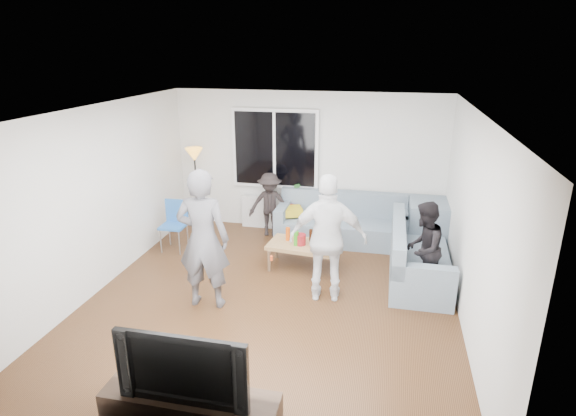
% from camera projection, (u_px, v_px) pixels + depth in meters
% --- Properties ---
extents(floor, '(5.00, 5.50, 0.04)m').
position_uv_depth(floor, '(272.00, 300.00, 6.59)').
color(floor, '#56351C').
rests_on(floor, ground).
extents(ceiling, '(5.00, 5.50, 0.04)m').
position_uv_depth(ceiling, '(270.00, 109.00, 5.72)').
color(ceiling, white).
rests_on(ceiling, ground).
extents(wall_back, '(5.00, 0.04, 2.60)m').
position_uv_depth(wall_back, '(308.00, 163.00, 8.71)').
color(wall_back, silver).
rests_on(wall_back, ground).
extents(wall_front, '(5.00, 0.04, 2.60)m').
position_uv_depth(wall_front, '(182.00, 329.00, 3.60)').
color(wall_front, silver).
rests_on(wall_front, ground).
extents(wall_left, '(0.04, 5.50, 2.60)m').
position_uv_depth(wall_left, '(98.00, 199.00, 6.66)').
color(wall_left, silver).
rests_on(wall_left, ground).
extents(wall_right, '(0.04, 5.50, 2.60)m').
position_uv_depth(wall_right, '(474.00, 226.00, 5.65)').
color(wall_right, silver).
rests_on(wall_right, ground).
extents(window_frame, '(1.62, 0.06, 1.47)m').
position_uv_depth(window_frame, '(275.00, 149.00, 8.68)').
color(window_frame, white).
rests_on(window_frame, wall_back).
extents(window_glass, '(1.50, 0.02, 1.35)m').
position_uv_depth(window_glass, '(275.00, 149.00, 8.64)').
color(window_glass, black).
rests_on(window_glass, window_frame).
extents(window_mullion, '(0.05, 0.03, 1.35)m').
position_uv_depth(window_mullion, '(274.00, 149.00, 8.63)').
color(window_mullion, white).
rests_on(window_mullion, window_frame).
extents(radiator, '(1.30, 0.12, 0.62)m').
position_uv_depth(radiator, '(275.00, 213.00, 9.05)').
color(radiator, silver).
rests_on(radiator, floor).
extents(potted_plant, '(0.18, 0.15, 0.32)m').
position_uv_depth(potted_plant, '(296.00, 191.00, 8.78)').
color(potted_plant, '#2C6428').
rests_on(potted_plant, radiator).
extents(vase, '(0.18, 0.18, 0.19)m').
position_uv_depth(vase, '(264.00, 193.00, 8.93)').
color(vase, silver).
rests_on(vase, radiator).
extents(sofa_back_section, '(2.30, 0.85, 0.85)m').
position_uv_depth(sofa_back_section, '(341.00, 219.00, 8.39)').
color(sofa_back_section, slate).
rests_on(sofa_back_section, floor).
extents(sofa_right_section, '(2.00, 0.85, 0.85)m').
position_uv_depth(sofa_right_section, '(420.00, 252.00, 7.06)').
color(sofa_right_section, slate).
rests_on(sofa_right_section, floor).
extents(sofa_corner, '(0.85, 0.85, 0.85)m').
position_uv_depth(sofa_corner, '(433.00, 226.00, 8.08)').
color(sofa_corner, slate).
rests_on(sofa_corner, floor).
extents(cushion_yellow, '(0.47, 0.44, 0.14)m').
position_uv_depth(cushion_yellow, '(291.00, 211.00, 8.53)').
color(cushion_yellow, gold).
rests_on(cushion_yellow, sofa_back_section).
extents(cushion_red, '(0.42, 0.38, 0.13)m').
position_uv_depth(cushion_red, '(288.00, 210.00, 8.62)').
color(cushion_red, maroon).
rests_on(cushion_red, sofa_back_section).
extents(coffee_table, '(1.16, 0.71, 0.40)m').
position_uv_depth(coffee_table, '(304.00, 256.00, 7.46)').
color(coffee_table, '#AA8052').
rests_on(coffee_table, floor).
extents(pitcher, '(0.17, 0.17, 0.17)m').
position_uv_depth(pitcher, '(300.00, 239.00, 7.35)').
color(pitcher, maroon).
rests_on(pitcher, coffee_table).
extents(side_chair, '(0.41, 0.41, 0.86)m').
position_uv_depth(side_chair, '(173.00, 227.00, 8.03)').
color(side_chair, '#2965B5').
rests_on(side_chair, floor).
extents(floor_lamp, '(0.32, 0.32, 1.56)m').
position_uv_depth(floor_lamp, '(197.00, 189.00, 8.89)').
color(floor_lamp, '#F4A02E').
rests_on(floor_lamp, floor).
extents(player_left, '(0.73, 0.51, 1.91)m').
position_uv_depth(player_left, '(203.00, 239.00, 6.15)').
color(player_left, '#4F4F54').
rests_on(player_left, floor).
extents(player_right, '(1.09, 0.55, 1.79)m').
position_uv_depth(player_right, '(328.00, 239.00, 6.32)').
color(player_right, silver).
rests_on(player_right, floor).
extents(spectator_right, '(0.69, 0.78, 1.35)m').
position_uv_depth(spectator_right, '(423.00, 249.00, 6.54)').
color(spectator_right, black).
rests_on(spectator_right, floor).
extents(spectator_back, '(0.85, 0.62, 1.19)m').
position_uv_depth(spectator_back, '(270.00, 204.00, 8.63)').
color(spectator_back, black).
rests_on(spectator_back, floor).
extents(tv_console, '(1.60, 0.40, 0.44)m').
position_uv_depth(tv_console, '(191.00, 414.00, 4.22)').
color(tv_console, '#302318').
rests_on(tv_console, floor).
extents(television, '(1.17, 0.15, 0.68)m').
position_uv_depth(television, '(187.00, 362.00, 4.04)').
color(television, black).
rests_on(television, tv_console).
extents(bottle_b, '(0.08, 0.08, 0.23)m').
position_uv_depth(bottle_b, '(296.00, 238.00, 7.31)').
color(bottle_b, '#2B8618').
rests_on(bottle_b, coffee_table).
extents(bottle_c, '(0.07, 0.07, 0.19)m').
position_uv_depth(bottle_c, '(311.00, 235.00, 7.48)').
color(bottle_c, black).
rests_on(bottle_c, coffee_table).
extents(bottle_d, '(0.07, 0.07, 0.24)m').
position_uv_depth(bottle_d, '(315.00, 239.00, 7.26)').
color(bottle_d, orange).
rests_on(bottle_d, coffee_table).
extents(bottle_a, '(0.07, 0.07, 0.22)m').
position_uv_depth(bottle_a, '(288.00, 234.00, 7.50)').
color(bottle_a, '#CD4A0C').
rests_on(bottle_a, coffee_table).
extents(bottle_e, '(0.07, 0.07, 0.24)m').
position_uv_depth(bottle_e, '(327.00, 235.00, 7.42)').
color(bottle_e, black).
rests_on(bottle_e, coffee_table).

